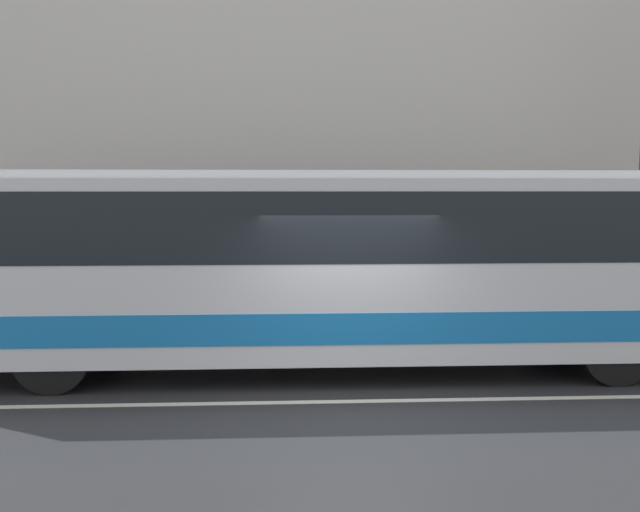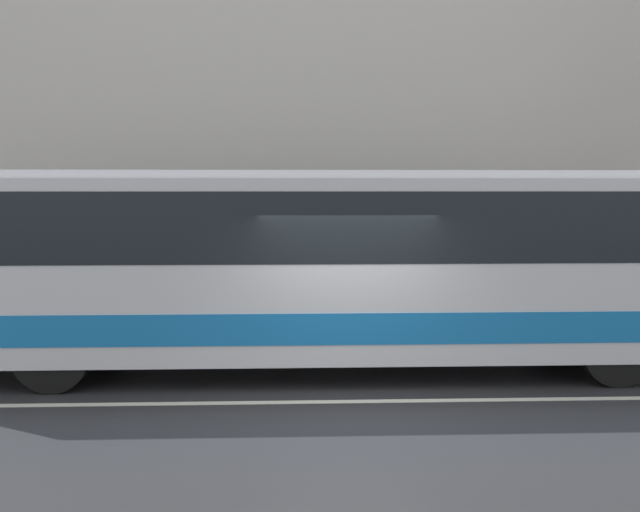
{
  "view_description": "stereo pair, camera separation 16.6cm",
  "coord_description": "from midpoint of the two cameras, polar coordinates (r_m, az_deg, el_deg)",
  "views": [
    {
      "loc": [
        -0.95,
        -9.35,
        2.88
      ],
      "look_at": [
        -0.34,
        1.75,
        1.81
      ],
      "focal_mm": 40.0,
      "sensor_mm": 36.0,
      "label": 1
    },
    {
      "loc": [
        -0.78,
        -9.36,
        2.88
      ],
      "look_at": [
        -0.34,
        1.75,
        1.81
      ],
      "focal_mm": 40.0,
      "sensor_mm": 36.0,
      "label": 2
    }
  ],
  "objects": [
    {
      "name": "ground_plane",
      "position": [
        9.82,
        2.1,
        -11.56
      ],
      "size": [
        60.0,
        60.0,
        0.0
      ],
      "primitive_type": "plane",
      "color": "#2D2D30"
    },
    {
      "name": "building_facade",
      "position": [
        16.13,
        -0.02,
        13.51
      ],
      "size": [
        60.0,
        0.35,
        10.65
      ],
      "color": "silver",
      "rests_on": "ground_plane"
    },
    {
      "name": "lane_stripe",
      "position": [
        9.82,
        2.1,
        -11.54
      ],
      "size": [
        54.0,
        0.14,
        0.01
      ],
      "color": "beige",
      "rests_on": "ground_plane"
    },
    {
      "name": "sidewalk",
      "position": [
        14.87,
        0.26,
        -5.39
      ],
      "size": [
        60.0,
        2.46,
        0.15
      ],
      "color": "#A09E99",
      "rests_on": "ground_plane"
    },
    {
      "name": "transit_bus",
      "position": [
        11.16,
        -1.27,
        -0.25
      ],
      "size": [
        12.11,
        2.58,
        3.13
      ],
      "color": "silver",
      "rests_on": "ground_plane"
    }
  ]
}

